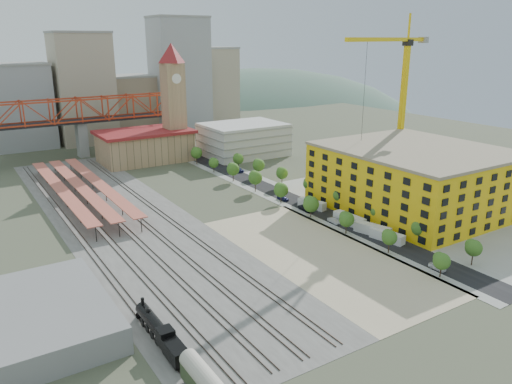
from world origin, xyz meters
TOP-DOWN VIEW (x-y plane):
  - ground at (0.00, 0.00)m, footprint 400.00×400.00m
  - ballast_strip at (-36.00, 17.50)m, footprint 36.00×165.00m
  - dirt_lot at (-4.00, -31.50)m, footprint 28.00×67.00m
  - street_asphalt at (16.00, 15.00)m, footprint 12.00×170.00m
  - sidewalk_west at (10.50, 15.00)m, footprint 3.00×170.00m
  - sidewalk_east at (21.50, 15.00)m, footprint 3.00×170.00m
  - construction_pad at (45.00, -20.00)m, footprint 50.00×90.00m
  - rail_tracks at (-37.80, 17.50)m, footprint 26.56×160.00m
  - platform_canopies at (-41.00, 45.00)m, footprint 16.00×80.00m
  - station_hall at (-5.00, 82.00)m, footprint 38.00×24.00m
  - clock_tower at (8.00, 79.99)m, footprint 12.00×12.00m
  - parking_garage at (36.00, 70.00)m, footprint 34.00×26.00m
  - truss_bridge at (-25.00, 105.00)m, footprint 94.00×9.60m
  - construction_building at (42.00, -20.00)m, footprint 44.60×50.60m
  - warehouse at (-66.00, -30.00)m, footprint 22.00×32.00m
  - street_trees at (16.00, 5.00)m, footprint 15.40×124.40m
  - skyline at (7.47, 142.31)m, footprint 133.00×46.00m
  - distant_hills at (45.28, 260.00)m, footprint 647.00×264.00m
  - locomotive at (-50.00, -44.61)m, footprint 2.57×19.83m
  - tower_crane at (58.93, 4.00)m, footprint 52.38×17.32m
  - site_trailer_a at (16.00, -34.33)m, footprint 4.24×9.49m
  - site_trailer_b at (16.00, -29.12)m, footprint 5.27×10.26m
  - site_trailer_c at (16.00, -20.24)m, footprint 3.22×10.34m
  - site_trailer_d at (16.00, -3.64)m, footprint 4.69×9.50m
  - car_0 at (13.00, -52.26)m, footprint 1.84×4.16m
  - car_1 at (13.00, -17.33)m, footprint 1.72×4.41m
  - car_2 at (13.00, -4.76)m, footprint 2.78×5.70m
  - car_3 at (13.00, 7.44)m, footprint 2.23×4.71m
  - car_4 at (19.00, -30.73)m, footprint 1.92×4.61m
  - car_5 at (19.00, -17.75)m, footprint 1.93×4.22m
  - car_6 at (19.00, -3.00)m, footprint 2.84×5.59m
  - car_7 at (19.00, 45.87)m, footprint 2.77×5.66m

SIDE VIEW (x-z plane):
  - distant_hills at x=45.28m, z-range -193.04..33.96m
  - ground at x=0.00m, z-range 0.00..0.00m
  - street_trees at x=16.00m, z-range -4.00..4.00m
  - sidewalk_west at x=10.50m, z-range 0.00..0.04m
  - sidewalk_east at x=21.50m, z-range 0.00..0.04m
  - ballast_strip at x=-36.00m, z-range 0.00..0.06m
  - dirt_lot at x=-4.00m, z-range 0.00..0.06m
  - street_asphalt at x=16.00m, z-range 0.00..0.06m
  - construction_pad at x=45.00m, z-range 0.00..0.06m
  - rail_tracks at x=-37.80m, z-range 0.06..0.24m
  - car_3 at x=13.00m, z-range 0.00..1.33m
  - car_5 at x=19.00m, z-range 0.00..1.34m
  - car_0 at x=13.00m, z-range 0.00..1.39m
  - car_1 at x=13.00m, z-range 0.00..1.43m
  - car_6 at x=19.00m, z-range 0.00..1.51m
  - car_4 at x=19.00m, z-range 0.00..1.56m
  - car_2 at x=13.00m, z-range 0.00..1.56m
  - car_7 at x=19.00m, z-range 0.00..1.58m
  - site_trailer_d at x=16.00m, z-range 0.00..2.51m
  - site_trailer_a at x=16.00m, z-range 0.00..2.51m
  - site_trailer_b at x=16.00m, z-range 0.00..2.72m
  - site_trailer_c at x=16.00m, z-range 0.00..2.79m
  - locomotive at x=-50.00m, z-range -0.63..4.33m
  - warehouse at x=-66.00m, z-range 0.00..5.00m
  - platform_canopies at x=-41.00m, z-range 1.93..6.06m
  - station_hall at x=-5.00m, z-range 0.12..13.22m
  - parking_garage at x=36.00m, z-range 0.00..14.00m
  - construction_building at x=42.00m, z-range 0.01..18.81m
  - truss_bridge at x=-25.00m, z-range 6.06..31.66m
  - skyline at x=7.47m, z-range -7.19..52.81m
  - clock_tower at x=8.00m, z-range 2.70..54.70m
  - tower_crane at x=58.93m, z-range 6.76..64.52m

